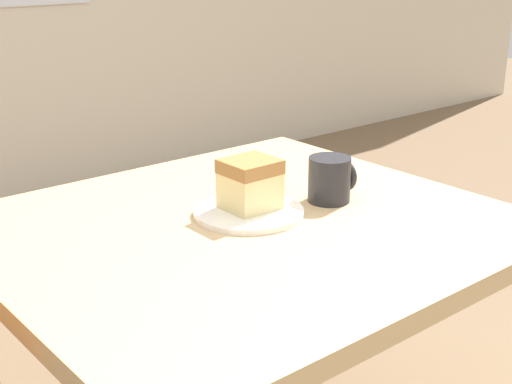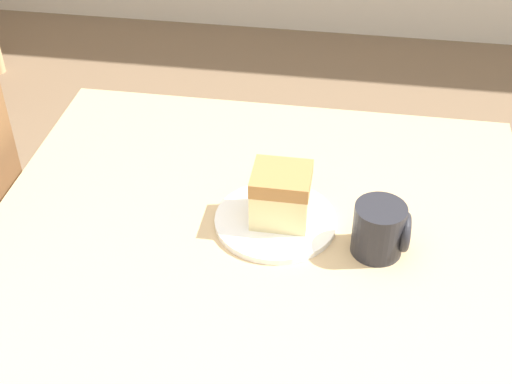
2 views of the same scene
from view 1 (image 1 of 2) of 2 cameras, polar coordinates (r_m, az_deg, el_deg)
name	(u,v)px [view 1 (image 1 of 2)]	position (r m, az deg, el deg)	size (l,w,h in m)	color
dining_table_near	(245,271)	(1.46, -0.86, -6.33)	(1.00, 0.90, 0.77)	tan
plate	(249,212)	(1.45, -0.59, -1.62)	(0.23, 0.23, 0.01)	white
cake_slice	(250,184)	(1.44, -0.48, 0.66)	(0.10, 0.10, 0.10)	beige
coffee_mug	(331,179)	(1.52, 5.99, 1.04)	(0.10, 0.09, 0.10)	#232328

